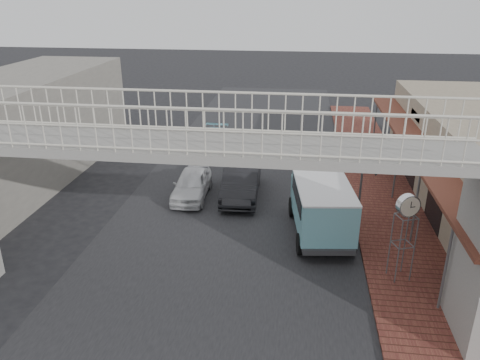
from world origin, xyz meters
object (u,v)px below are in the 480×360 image
(angkot_van, at_px, (322,202))
(motorcycle_near, at_px, (350,159))
(motorcycle_far, at_px, (352,141))
(white_hatchback, at_px, (192,184))
(street_clock, at_px, (408,209))
(arrow_sign, at_px, (381,165))
(angkot_far, at_px, (210,141))
(dark_sedan, at_px, (241,181))
(angkot_curb, at_px, (320,142))

(angkot_van, bearing_deg, motorcycle_near, 69.70)
(angkot_van, distance_m, motorcycle_far, 11.11)
(white_hatchback, bearing_deg, street_clock, -36.24)
(angkot_van, xyz_separation_m, arrow_sign, (2.33, 1.86, 0.94))
(angkot_far, distance_m, arrow_sign, 11.58)
(motorcycle_far, xyz_separation_m, street_clock, (0.30, -13.60, 2.00))
(dark_sedan, height_order, street_clock, street_clock)
(angkot_far, bearing_deg, angkot_van, -54.71)
(white_hatchback, height_order, dark_sedan, dark_sedan)
(white_hatchback, relative_size, dark_sedan, 0.82)
(motorcycle_far, distance_m, arrow_sign, 9.18)
(angkot_curb, bearing_deg, arrow_sign, 103.07)
(dark_sedan, distance_m, motorcycle_near, 6.65)
(white_hatchback, bearing_deg, motorcycle_far, 43.74)
(angkot_van, xyz_separation_m, motorcycle_near, (1.76, 7.39, -0.81))
(motorcycle_near, height_order, street_clock, street_clock)
(motorcycle_far, relative_size, arrow_sign, 0.53)
(motorcycle_near, bearing_deg, street_clock, -153.79)
(white_hatchback, distance_m, motorcycle_far, 11.20)
(dark_sedan, height_order, motorcycle_near, dark_sedan)
(street_clock, bearing_deg, white_hatchback, 125.72)
(dark_sedan, bearing_deg, street_clock, -47.67)
(motorcycle_far, height_order, arrow_sign, arrow_sign)
(dark_sedan, height_order, motorcycle_far, dark_sedan)
(motorcycle_near, relative_size, street_clock, 0.61)
(dark_sedan, distance_m, motorcycle_far, 9.45)
(angkot_curb, xyz_separation_m, angkot_van, (-0.27, -10.09, 0.76))
(arrow_sign, bearing_deg, angkot_far, 139.51)
(white_hatchback, distance_m, angkot_far, 6.69)
(white_hatchback, height_order, angkot_far, white_hatchback)
(white_hatchback, height_order, arrow_sign, arrow_sign)
(angkot_curb, distance_m, motorcycle_near, 3.08)
(motorcycle_near, relative_size, arrow_sign, 0.65)
(white_hatchback, distance_m, angkot_curb, 9.36)
(dark_sedan, bearing_deg, motorcycle_far, 51.08)
(dark_sedan, xyz_separation_m, street_clock, (5.94, -6.02, 1.80))
(angkot_curb, height_order, angkot_far, angkot_curb)
(white_hatchback, height_order, street_clock, street_clock)
(dark_sedan, relative_size, angkot_curb, 1.00)
(angkot_far, relative_size, motorcycle_near, 2.24)
(motorcycle_far, bearing_deg, motorcycle_near, 171.53)
(angkot_van, distance_m, arrow_sign, 3.13)
(angkot_far, bearing_deg, white_hatchback, -83.73)
(motorcycle_far, xyz_separation_m, arrow_sign, (0.18, -9.01, 1.79))
(white_hatchback, height_order, motorcycle_near, white_hatchback)
(angkot_far, relative_size, motorcycle_far, 2.75)
(angkot_van, bearing_deg, angkot_far, 115.75)
(white_hatchback, xyz_separation_m, arrow_sign, (8.04, -1.03, 1.70))
(angkot_curb, relative_size, arrow_sign, 1.62)
(dark_sedan, distance_m, arrow_sign, 6.19)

